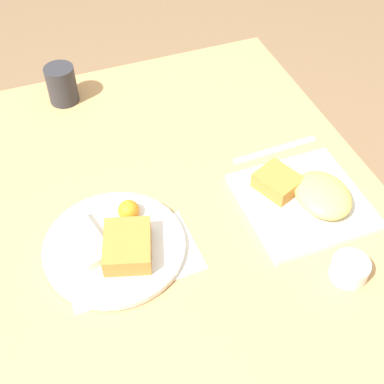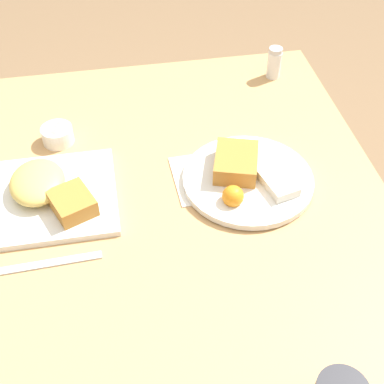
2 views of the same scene
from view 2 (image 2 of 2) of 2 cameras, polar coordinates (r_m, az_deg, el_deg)
ground_plane at (r=1.71m, az=-0.86°, el=-19.63°), size 8.00×8.00×0.00m
dining_table at (r=1.14m, az=-1.22°, el=-4.75°), size 1.10×0.87×0.76m
menu_card at (r=1.15m, az=4.43°, el=2.05°), size 0.16×0.26×0.00m
plate_square_near at (r=1.11m, az=-14.84°, el=0.01°), size 0.25×0.25×0.06m
plate_oval_far at (r=1.12m, az=5.83°, el=1.69°), size 0.27×0.27×0.05m
sauce_ramekin at (r=1.25m, az=-14.15°, el=5.97°), size 0.07×0.07×0.04m
salt_shaker at (r=1.44m, az=8.75°, el=13.30°), size 0.04×0.04×0.08m
butter_knife at (r=1.02m, az=-15.49°, el=-7.43°), size 0.02×0.21×0.00m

